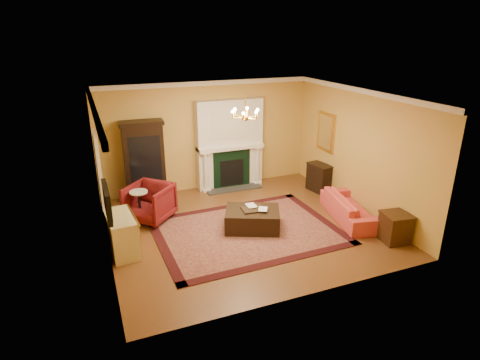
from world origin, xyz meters
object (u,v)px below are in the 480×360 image
coral_sofa (350,204)px  leather_ottoman (252,219)px  wingback_armchair (149,201)px  end_table (395,228)px  pedestal_table (140,204)px  commode (122,234)px  console_table (319,178)px  china_cabinet (144,163)px

coral_sofa → leather_ottoman: bearing=92.5°
wingback_armchair → leather_ottoman: (2.08, -1.32, -0.25)m
end_table → leather_ottoman: (-2.59, 1.66, -0.07)m
pedestal_table → coral_sofa: coral_sofa is taller
leather_ottoman → commode: bearing=-157.0°
wingback_armchair → coral_sofa: bearing=23.2°
wingback_armchair → console_table: size_ratio=1.30×
wingback_armchair → pedestal_table: 0.23m
console_table → leather_ottoman: (-2.65, -1.43, -0.14)m
wingback_armchair → coral_sofa: (4.45, -1.72, -0.10)m
end_table → wingback_armchair: bearing=147.4°
end_table → console_table: size_ratio=0.81×
pedestal_table → console_table: bearing=1.0°
pedestal_table → console_table: size_ratio=1.01×
wingback_armchair → commode: wingback_armchair is taller
china_cabinet → end_table: china_cabinet is taller
wingback_armchair → commode: size_ratio=0.91×
console_table → pedestal_table: bearing=171.4°
pedestal_table → leather_ottoman: (2.30, -1.34, -0.20)m
console_table → leather_ottoman: console_table is taller
console_table → wingback_armchair: bearing=171.6°
pedestal_table → coral_sofa: 4.99m
commode → coral_sofa: commode is taller
wingback_armchair → console_table: (4.73, 0.10, -0.11)m
wingback_armchair → pedestal_table: size_ratio=1.29×
end_table → console_table: bearing=88.9°
pedestal_table → commode: size_ratio=0.71×
end_table → commode: bearing=162.5°
end_table → console_table: (0.06, 3.09, 0.07)m
china_cabinet → commode: 2.81m
wingback_armchair → pedestal_table: wingback_armchair is taller
commode → console_table: 5.68m
commode → leather_ottoman: bearing=-5.9°
console_table → leather_ottoman: bearing=-161.4°
coral_sofa → console_table: size_ratio=2.61×
coral_sofa → end_table: bearing=-157.9°
commode → coral_sofa: (5.22, -0.45, -0.01)m
pedestal_table → commode: (-0.55, -1.28, -0.04)m
coral_sofa → end_table: coral_sofa is taller
end_table → china_cabinet: bearing=136.5°
wingback_armchair → commode: 1.49m
china_cabinet → leather_ottoman: (1.93, -2.64, -0.77)m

